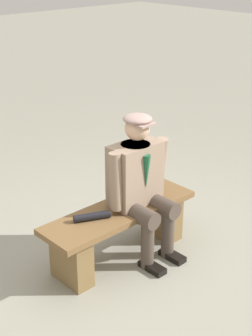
{
  "coord_description": "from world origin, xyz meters",
  "views": [
    {
      "loc": [
        2.49,
        2.74,
        2.46
      ],
      "look_at": [
        -0.07,
        0.0,
        0.8
      ],
      "focal_mm": 54.3,
      "sensor_mm": 36.0,
      "label": 1
    }
  ],
  "objects": [
    {
      "name": "bench",
      "position": [
        0.0,
        0.0,
        0.29
      ],
      "size": [
        1.4,
        0.43,
        0.45
      ],
      "color": "brown",
      "rests_on": "ground"
    },
    {
      "name": "rolled_magazine",
      "position": [
        0.28,
        -0.02,
        0.49
      ],
      "size": [
        0.29,
        0.18,
        0.06
      ],
      "primitive_type": "cylinder",
      "rotation": [
        0.0,
        1.57,
        -0.44
      ],
      "color": "black",
      "rests_on": "bench"
    },
    {
      "name": "seated_man",
      "position": [
        -0.17,
        0.06,
        0.67
      ],
      "size": [
        0.61,
        0.58,
        1.24
      ],
      "color": "gray",
      "rests_on": "ground"
    },
    {
      "name": "ground_plane",
      "position": [
        0.0,
        0.0,
        0.0
      ],
      "size": [
        30.0,
        30.0,
        0.0
      ],
      "primitive_type": "plane",
      "color": "gray"
    }
  ]
}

